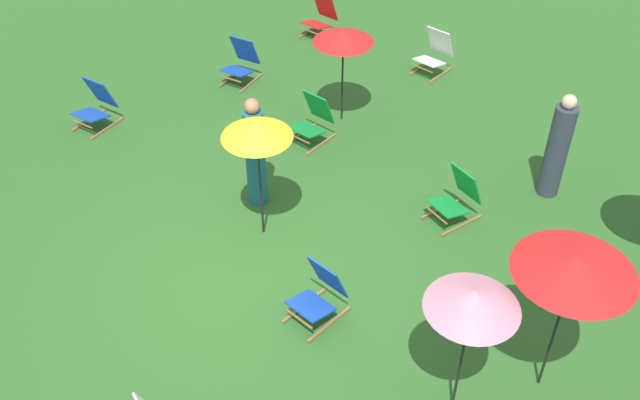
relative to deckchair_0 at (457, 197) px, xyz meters
name	(u,v)px	position (x,y,z in m)	size (l,w,h in m)	color
ground_plane	(255,268)	(-1.18, -2.75, -0.37)	(40.00, 40.00, 0.00)	#2D6026
deckchair_0	(457,197)	(0.00, 0.00, 0.00)	(0.60, 0.83, 0.83)	olive
deckchair_1	(435,53)	(-2.88, 3.00, 0.00)	(0.54, 0.80, 0.83)	olive
deckchair_2	(321,17)	(-5.42, 2.49, 0.00)	(0.58, 0.82, 0.83)	olive
deckchair_5	(241,62)	(-5.10, 0.19, 0.00)	(0.69, 0.87, 0.83)	olive
deckchair_6	(319,293)	(-0.01, -2.67, 0.00)	(0.52, 0.78, 0.83)	olive
deckchair_8	(313,120)	(-2.82, -0.15, 0.00)	(0.56, 0.81, 0.83)	olive
deckchair_9	(96,105)	(-5.63, -2.47, 0.00)	(0.65, 0.85, 0.83)	olive
umbrella_0	(343,35)	(-2.92, 0.61, 1.20)	(0.98, 0.98, 1.70)	black
umbrella_1	(473,300)	(1.98, -2.53, 1.37)	(0.96, 0.96, 1.87)	black
umbrella_2	(257,128)	(-1.65, -2.20, 1.39)	(0.93, 0.93, 1.90)	black
umbrella_4	(576,265)	(2.47, -1.56, 1.53)	(1.26, 1.26, 2.02)	black
person_0	(557,149)	(0.60, 1.47, 0.43)	(0.45, 0.45, 1.69)	#333847
person_1	(255,155)	(-2.23, -1.81, 0.47)	(0.38, 0.38, 1.76)	#195972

